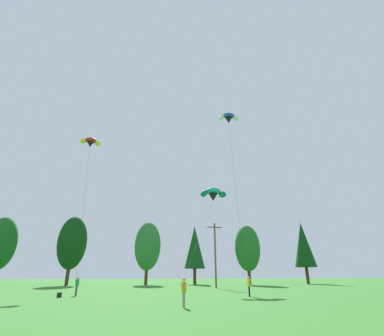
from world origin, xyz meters
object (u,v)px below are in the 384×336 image
Objects in this scene: kite_flyer_mid at (184,290)px; parafoil_kite_high_red_yellow at (90,142)px; parafoil_kite_mid_teal at (213,194)px; parafoil_kite_far_blue_white at (229,118)px; utility_pole at (215,253)px; kite_flyer_near at (77,284)px; kite_flyer_far at (249,285)px; backpack at (59,295)px.

kite_flyer_mid is 37.53m from parafoil_kite_high_red_yellow.
parafoil_kite_far_blue_white reaches higher than parafoil_kite_mid_teal.
parafoil_kite_far_blue_white is (1.26, -5.00, 19.72)m from utility_pole.
kite_flyer_near is at bearing -78.76° from parafoil_kite_high_red_yellow.
kite_flyer_mid and kite_flyer_far have the same top height.
kite_flyer_far is at bearing -45.88° from backpack.
utility_pole is at bearing 72.51° from parafoil_kite_mid_teal.
kite_flyer_near is (-16.82, -11.24, -3.78)m from utility_pole.
kite_flyer_near is 2.09m from backpack.
utility_pole reaches higher than kite_flyer_near.
kite_flyer_mid is at bearing -68.25° from parafoil_kite_high_red_yellow.
parafoil_kite_mid_teal is 45.78× the size of backpack.
kite_flyer_near is 30.30m from parafoil_kite_far_blue_white.
kite_flyer_mid is at bearing -120.08° from parafoil_kite_far_blue_white.
parafoil_kite_far_blue_white is at bearing 19.04° from kite_flyer_near.
kite_flyer_near is 0.09× the size of parafoil_kite_mid_teal.
kite_flyer_near is 15.75m from kite_flyer_far.
kite_flyer_mid is (7.89, -11.34, 0.00)m from kite_flyer_near.
kite_flyer_near is at bearing -157.73° from parafoil_kite_mid_teal.
kite_flyer_near is 19.89m from parafoil_kite_mid_teal.
parafoil_kite_mid_teal is (15.24, 6.24, 11.15)m from kite_flyer_near.
parafoil_kite_mid_teal is at bearing 89.66° from kite_flyer_far.
backpack is at bearing -157.73° from parafoil_kite_far_blue_white.
utility_pole reaches higher than kite_flyer_far.
parafoil_kite_high_red_yellow is at bearing 60.21° from backpack.
kite_flyer_near is 13.82m from kite_flyer_mid.
kite_flyer_far is 25.87m from parafoil_kite_far_blue_white.
parafoil_kite_mid_teal is at bearing -107.49° from utility_pole.
kite_flyer_mid reaches higher than backpack.
kite_flyer_near is 1.00× the size of kite_flyer_mid.
kite_flyer_mid is 1.00× the size of kite_flyer_far.
kite_flyer_mid is 4.23× the size of backpack.
utility_pole is 9.04m from parafoil_kite_mid_teal.
kite_flyer_mid is (-8.92, -22.58, -3.78)m from utility_pole.
kite_flyer_near reaches higher than backpack.
kite_flyer_far is 16.49m from backpack.
backpack is (-1.08, -1.61, -0.79)m from kite_flyer_near.
parafoil_kite_high_red_yellow reaches higher than utility_pole.
parafoil_kite_high_red_yellow reaches higher than kite_flyer_far.
parafoil_kite_far_blue_white is at bearing -14.50° from backpack.
parafoil_kite_high_red_yellow is 23.93m from parafoil_kite_far_blue_white.
utility_pole is 22.50m from backpack.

